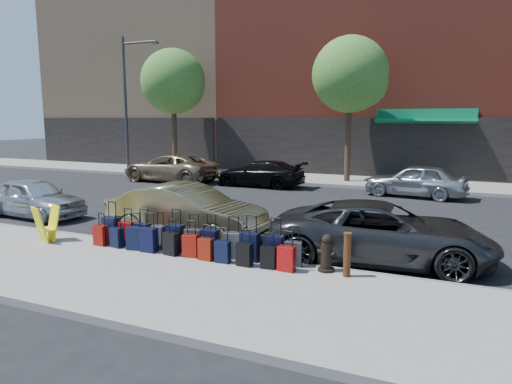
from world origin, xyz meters
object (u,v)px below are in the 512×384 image
at_px(car_near_0, 34,198).
at_px(car_far_0, 170,168).
at_px(streetlight, 128,97).
at_px(fire_hydrant, 326,254).
at_px(car_far_2, 416,180).
at_px(car_near_2, 382,232).
at_px(tree_center, 353,77).
at_px(bollard, 347,254).
at_px(suitcase_front_5, 193,241).
at_px(car_far_1, 260,173).
at_px(car_near_1, 187,212).
at_px(tree_left, 175,83).
at_px(display_rack, 47,224).

bearing_deg(car_near_0, car_far_0, 9.46).
height_order(streetlight, fire_hydrant, streetlight).
bearing_deg(car_near_0, car_far_2, -46.51).
bearing_deg(car_near_2, tree_center, 8.23).
bearing_deg(tree_center, bollard, -78.08).
bearing_deg(streetlight, suitcase_front_5, -46.79).
distance_m(streetlight, car_near_0, 13.40).
xyz_separation_m(car_far_0, car_far_1, (5.17, 0.20, -0.08)).
relative_size(car_near_0, car_far_1, 0.87).
height_order(streetlight, car_near_1, streetlight).
distance_m(tree_left, car_far_1, 8.58).
height_order(fire_hydrant, car_near_1, car_near_1).
bearing_deg(car_near_2, car_near_0, 81.28).
relative_size(streetlight, car_near_0, 2.05).
height_order(tree_center, streetlight, streetlight).
distance_m(tree_left, suitcase_front_5, 18.06).
xyz_separation_m(car_near_0, car_near_1, (6.32, -0.34, 0.09)).
bearing_deg(car_near_2, car_far_1, 29.24).
xyz_separation_m(bollard, car_far_1, (-6.94, 11.78, 0.03)).
height_order(fire_hydrant, car_far_2, car_far_2).
xyz_separation_m(suitcase_front_5, bollard, (3.71, -0.15, 0.17)).
xyz_separation_m(suitcase_front_5, car_far_0, (-8.40, 11.43, 0.28)).
xyz_separation_m(tree_left, display_rack, (5.77, -14.92, -4.80)).
distance_m(car_near_1, car_far_1, 10.23).
xyz_separation_m(fire_hydrant, bollard, (0.47, -0.17, 0.11)).
height_order(tree_left, car_far_1, tree_left).
height_order(tree_center, suitcase_front_5, tree_center).
distance_m(display_rack, car_near_2, 8.51).
relative_size(car_near_1, car_far_0, 0.87).
bearing_deg(bollard, car_far_1, 120.50).
distance_m(display_rack, car_near_1, 3.64).
height_order(car_near_2, car_far_1, car_near_2).
bearing_deg(car_far_2, car_near_0, -42.95).
bearing_deg(car_near_1, car_near_0, 88.18).
distance_m(bollard, car_near_1, 5.20).
relative_size(car_near_2, car_far_0, 0.96).
bearing_deg(car_far_0, car_far_1, 95.96).
relative_size(car_near_1, car_near_2, 0.91).
xyz_separation_m(tree_center, car_far_0, (-9.06, -2.87, -4.68)).
bearing_deg(display_rack, car_far_0, 132.30).
bearing_deg(car_far_2, tree_center, -121.76).
bearing_deg(car_far_2, suitcase_front_5, -11.97).
xyz_separation_m(tree_left, tree_center, (10.50, 0.00, 0.00)).
distance_m(tree_center, car_far_2, 6.47).
relative_size(streetlight, display_rack, 8.57).
relative_size(bollard, car_near_2, 0.18).
relative_size(suitcase_front_5, bollard, 1.05).
bearing_deg(car_near_1, car_far_1, 12.79).
xyz_separation_m(car_near_0, car_far_1, (4.28, 9.68, -0.02)).
bearing_deg(fire_hydrant, tree_left, 146.42).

